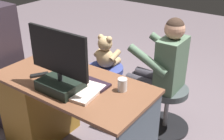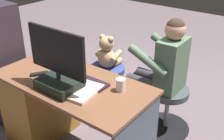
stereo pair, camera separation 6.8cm
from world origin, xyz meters
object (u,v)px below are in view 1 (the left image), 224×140
at_px(tv_remote, 40,75).
at_px(person, 161,66).
at_px(desk, 47,103).
at_px(cup, 122,85).
at_px(visitor_chair, 167,105).
at_px(teddy_bear, 106,53).
at_px(keyboard, 86,81).
at_px(computer_mouse, 59,72).
at_px(office_chair_teddy, 105,82).
at_px(monitor, 60,71).

relative_size(tv_remote, person, 0.13).
bearing_deg(desk, tv_remote, 122.63).
bearing_deg(cup, visitor_chair, -97.64).
distance_m(desk, teddy_bear, 0.85).
bearing_deg(visitor_chair, keyboard, 61.30).
distance_m(keyboard, cup, 0.32).
xyz_separation_m(desk, computer_mouse, (-0.17, -0.03, 0.36)).
height_order(desk, office_chair_teddy, desk).
bearing_deg(teddy_bear, cup, 134.28).
height_order(teddy_bear, person, person).
xyz_separation_m(desk, keyboard, (-0.44, -0.06, 0.35)).
bearing_deg(person, tv_remote, 52.00).
distance_m(desk, monitor, 0.64).
bearing_deg(keyboard, visitor_chair, -118.70).
height_order(keyboard, tv_remote, keyboard).
relative_size(monitor, computer_mouse, 5.71).
distance_m(tv_remote, person, 1.12).
xyz_separation_m(keyboard, teddy_bear, (0.37, -0.76, -0.12)).
bearing_deg(keyboard, person, -112.52).
relative_size(teddy_bear, person, 0.32).
relative_size(cup, visitor_chair, 0.21).
distance_m(teddy_bear, visitor_chair, 0.85).
bearing_deg(monitor, office_chair_teddy, -72.81).
xyz_separation_m(monitor, computer_mouse, (0.20, -0.17, -0.14)).
distance_m(desk, person, 1.13).
bearing_deg(teddy_bear, computer_mouse, 96.83).
bearing_deg(keyboard, tv_remote, 20.62).
bearing_deg(desk, teddy_bear, -95.09).
height_order(tv_remote, visitor_chair, tv_remote).
relative_size(cup, tv_remote, 0.67).
bearing_deg(desk, computer_mouse, -170.81).
relative_size(visitor_chair, person, 0.41).
bearing_deg(visitor_chair, teddy_bear, -1.65).
distance_m(computer_mouse, person, 0.97).
distance_m(cup, teddy_bear, 0.99).
height_order(computer_mouse, person, person).
height_order(monitor, visitor_chair, monitor).
bearing_deg(tv_remote, office_chair_teddy, -59.94).
bearing_deg(person, visitor_chair, 179.38).
relative_size(desk, computer_mouse, 13.93).
height_order(computer_mouse, tv_remote, computer_mouse).
xyz_separation_m(computer_mouse, cup, (-0.59, -0.09, 0.03)).
relative_size(desk, visitor_chair, 2.77).
distance_m(desk, computer_mouse, 0.40).
bearing_deg(person, monitor, 67.96).
bearing_deg(cup, computer_mouse, 9.01).
relative_size(office_chair_teddy, visitor_chair, 0.97).
xyz_separation_m(computer_mouse, office_chair_teddy, (0.09, -0.78, -0.47)).
relative_size(computer_mouse, teddy_bear, 0.26).
height_order(office_chair_teddy, person, person).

